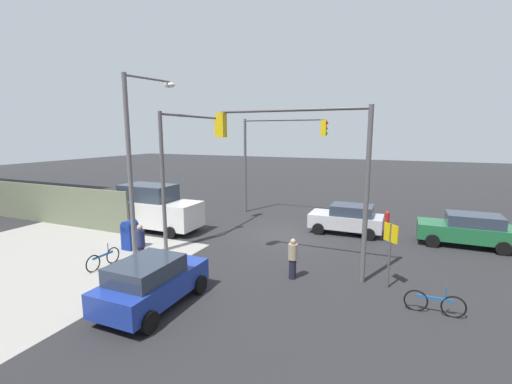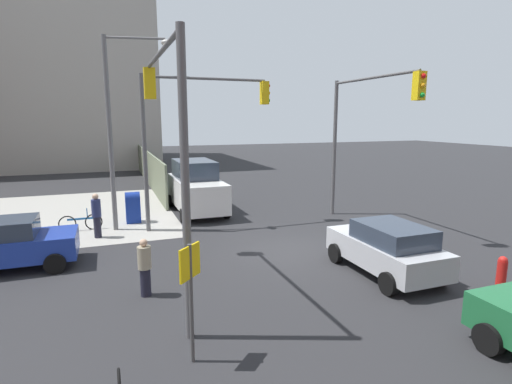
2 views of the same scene
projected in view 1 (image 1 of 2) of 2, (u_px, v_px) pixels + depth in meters
name	position (u px, v px, depth m)	size (l,w,h in m)	color
ground_plane	(285.00, 236.00, 18.66)	(120.00, 120.00, 0.00)	#28282B
sidewalk_corner	(7.00, 270.00, 13.99)	(12.00, 12.00, 0.01)	#9E9B93
construction_fence	(13.00, 200.00, 22.44)	(19.50, 0.12, 2.40)	slate
traffic_signal_nw_corner	(302.00, 156.00, 12.98)	(6.24, 0.36, 6.50)	#59595B
traffic_signal_se_corner	(275.00, 147.00, 22.84)	(5.81, 0.36, 6.50)	#59595B
traffic_signal_ne_corner	(189.00, 151.00, 17.51)	(0.36, 5.66, 6.50)	#59595B
street_lamp_corner	(136.00, 152.00, 14.92)	(0.89, 2.63, 8.00)	slate
warning_sign_two_way	(390.00, 244.00, 12.10)	(0.48, 0.48, 2.40)	#4C4C4C
mailbox_blue	(130.00, 234.00, 16.40)	(0.56, 0.64, 1.43)	navy
fire_hydrant	(387.00, 219.00, 20.45)	(0.26, 0.26, 0.94)	red
sedan_silver	(347.00, 218.00, 19.04)	(3.92, 2.02, 1.62)	#B7BABF
coupe_green	(467.00, 229.00, 16.88)	(4.27, 2.02, 1.62)	#1E6638
coupe_blue	(152.00, 282.00, 10.90)	(2.02, 3.84, 1.62)	#1E389E
van_white_delivery	(154.00, 208.00, 19.68)	(5.40, 2.32, 2.62)	white
pedestrian_crossing	(293.00, 258.00, 13.03)	(0.36, 0.36, 1.59)	#9E937A
pedestrian_waiting	(141.00, 245.00, 14.24)	(0.36, 0.36, 1.80)	navy
bicycle_leaning_on_fence	(103.00, 259.00, 14.25)	(0.05, 1.75, 0.97)	black
bicycle_at_crosswalk	(434.00, 303.00, 10.53)	(1.75, 0.05, 0.97)	black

